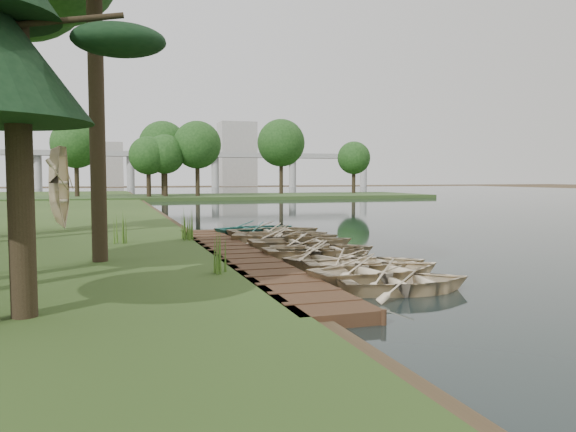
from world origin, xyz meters
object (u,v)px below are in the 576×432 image
object	(u,v)px
boardwalk	(239,258)
rowboat_0	(406,278)
stored_rowboat	(63,221)
rowboat_1	(380,268)
rowboat_2	(367,261)

from	to	relation	value
boardwalk	rowboat_0	bearing A→B (deg)	-65.88
rowboat_0	boardwalk	bearing A→B (deg)	30.60
boardwalk	rowboat_0	xyz separation A→B (m)	(2.53, -5.65, 0.22)
stored_rowboat	boardwalk	bearing A→B (deg)	-139.00
rowboat_1	rowboat_2	size ratio (longest dim) A/B	1.07
rowboat_0	rowboat_2	size ratio (longest dim) A/B	0.92
boardwalk	stored_rowboat	xyz separation A→B (m)	(-5.70, 10.23, 0.53)
rowboat_1	rowboat_2	bearing A→B (deg)	-18.96
boardwalk	rowboat_0	size ratio (longest dim) A/B	5.17
rowboat_1	stored_rowboat	world-z (taller)	stored_rowboat
rowboat_0	rowboat_1	world-z (taller)	rowboat_1
boardwalk	rowboat_2	world-z (taller)	rowboat_2
boardwalk	stored_rowboat	world-z (taller)	stored_rowboat
rowboat_0	rowboat_1	bearing A→B (deg)	7.24
rowboat_2	boardwalk	bearing A→B (deg)	46.64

